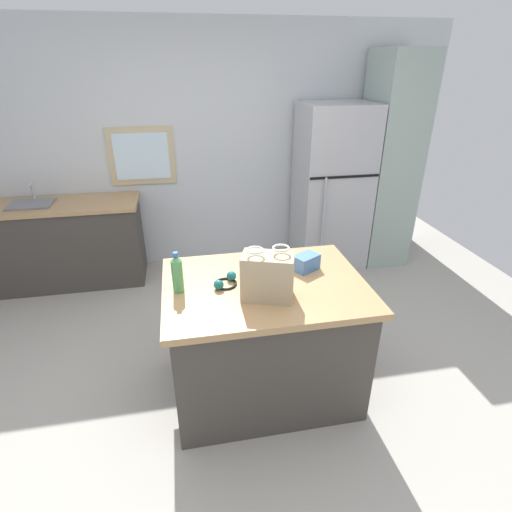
# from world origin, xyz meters

# --- Properties ---
(ground) EXTENTS (6.47, 6.47, 0.00)m
(ground) POSITION_xyz_m (0.00, 0.00, 0.00)
(ground) COLOR #ADA89E
(back_wall) EXTENTS (5.39, 0.13, 2.56)m
(back_wall) POSITION_xyz_m (-0.01, 2.31, 1.28)
(back_wall) COLOR silver
(back_wall) RESTS_ON ground
(kitchen_island) EXTENTS (1.30, 0.96, 0.88)m
(kitchen_island) POSITION_xyz_m (0.20, 0.03, 0.44)
(kitchen_island) COLOR #423D38
(kitchen_island) RESTS_ON ground
(refrigerator) EXTENTS (0.75, 0.68, 1.78)m
(refrigerator) POSITION_xyz_m (1.35, 1.91, 0.89)
(refrigerator) COLOR #B7B7BC
(refrigerator) RESTS_ON ground
(tall_cabinet) EXTENTS (0.49, 0.61, 2.28)m
(tall_cabinet) POSITION_xyz_m (1.99, 1.91, 1.14)
(tall_cabinet) COLOR #9EB2A8
(tall_cabinet) RESTS_ON ground
(sink_counter) EXTENTS (1.57, 0.59, 1.07)m
(sink_counter) POSITION_xyz_m (-1.53, 1.95, 0.45)
(sink_counter) COLOR #423D38
(sink_counter) RESTS_ON ground
(shopping_bag) EXTENTS (0.34, 0.26, 0.33)m
(shopping_bag) POSITION_xyz_m (0.18, -0.14, 1.02)
(shopping_bag) COLOR tan
(shopping_bag) RESTS_ON kitchen_island
(small_box) EXTENTS (0.20, 0.18, 0.11)m
(small_box) POSITION_xyz_m (0.51, 0.16, 0.93)
(small_box) COLOR #4775B7
(small_box) RESTS_ON kitchen_island
(bottle) EXTENTS (0.07, 0.07, 0.27)m
(bottle) POSITION_xyz_m (-0.35, 0.03, 1.00)
(bottle) COLOR #4C9956
(bottle) RESTS_ON kitchen_island
(ear_defenders) EXTENTS (0.21, 0.21, 0.06)m
(ear_defenders) POSITION_xyz_m (-0.06, 0.06, 0.90)
(ear_defenders) COLOR black
(ear_defenders) RESTS_ON kitchen_island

